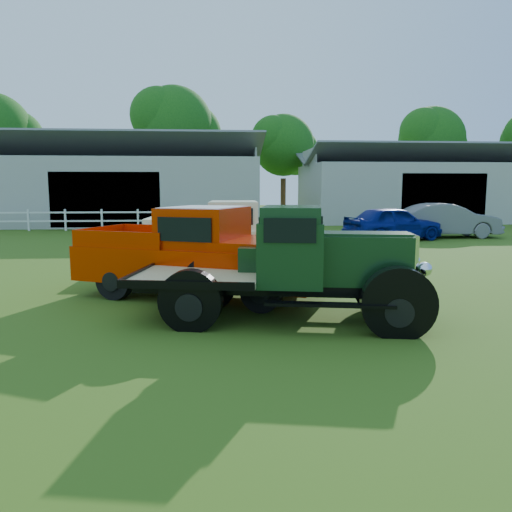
{
  "coord_description": "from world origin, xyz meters",
  "views": [
    {
      "loc": [
        -0.58,
        -8.6,
        2.41
      ],
      "look_at": [
        0.2,
        1.2,
        1.05
      ],
      "focal_mm": 35.0,
      "sensor_mm": 36.0,
      "label": 1
    }
  ],
  "objects_px": {
    "vintage_flatbed": "(286,264)",
    "red_pickup": "(200,252)",
    "white_pickup": "(230,234)",
    "misc_car_blue": "(393,223)",
    "misc_car_grey": "(446,220)"
  },
  "relations": [
    {
      "from": "vintage_flatbed",
      "to": "red_pickup",
      "type": "xyz_separation_m",
      "value": [
        -1.6,
        2.11,
        -0.03
      ]
    },
    {
      "from": "white_pickup",
      "to": "misc_car_blue",
      "type": "distance_m",
      "value": 10.26
    },
    {
      "from": "vintage_flatbed",
      "to": "misc_car_blue",
      "type": "xyz_separation_m",
      "value": [
        6.82,
        13.43,
        -0.26
      ]
    },
    {
      "from": "vintage_flatbed",
      "to": "misc_car_grey",
      "type": "relative_size",
      "value": 1.05
    },
    {
      "from": "white_pickup",
      "to": "red_pickup",
      "type": "bearing_deg",
      "value": -97.6
    },
    {
      "from": "vintage_flatbed",
      "to": "red_pickup",
      "type": "bearing_deg",
      "value": 137.86
    },
    {
      "from": "red_pickup",
      "to": "white_pickup",
      "type": "bearing_deg",
      "value": 104.18
    },
    {
      "from": "red_pickup",
      "to": "misc_car_blue",
      "type": "relative_size",
      "value": 1.21
    },
    {
      "from": "white_pickup",
      "to": "misc_car_grey",
      "type": "height_order",
      "value": "white_pickup"
    },
    {
      "from": "red_pickup",
      "to": "misc_car_blue",
      "type": "height_order",
      "value": "red_pickup"
    },
    {
      "from": "white_pickup",
      "to": "misc_car_grey",
      "type": "xyz_separation_m",
      "value": [
        10.65,
        7.94,
        -0.15
      ]
    },
    {
      "from": "white_pickup",
      "to": "misc_car_grey",
      "type": "relative_size",
      "value": 1.06
    },
    {
      "from": "vintage_flatbed",
      "to": "misc_car_grey",
      "type": "xyz_separation_m",
      "value": [
        9.83,
        14.52,
        -0.22
      ]
    },
    {
      "from": "misc_car_grey",
      "to": "misc_car_blue",
      "type": "bearing_deg",
      "value": 111.43
    },
    {
      "from": "white_pickup",
      "to": "vintage_flatbed",
      "type": "bearing_deg",
      "value": -80.54
    }
  ]
}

